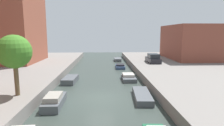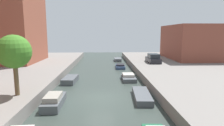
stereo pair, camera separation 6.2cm
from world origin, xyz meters
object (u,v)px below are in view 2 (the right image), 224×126
Objects in this scene: moored_boat_right_4 at (120,66)px; street_tree_2 at (14,52)px; low_block_right at (195,42)px; parked_car at (153,59)px; moored_boat_left_3 at (54,101)px; moored_boat_left_4 at (70,80)px; moored_boat_right_5 at (118,60)px; apartment_tower_far at (5,5)px; moored_boat_right_3 at (128,78)px; moored_boat_right_2 at (142,96)px.

street_tree_2 is at bearing -119.78° from moored_boat_right_4.
low_block_right is 3.54× the size of moored_boat_right_4.
parked_car is at bearing -152.43° from low_block_right.
moored_boat_left_3 is 18.07m from moored_boat_right_4.
moored_boat_right_5 is (7.00, 17.55, -0.02)m from moored_boat_left_4.
apartment_tower_far is at bearing -174.95° from low_block_right.
moored_boat_right_5 is (0.14, 8.37, 0.01)m from moored_boat_right_4.
parked_car is 1.25× the size of moored_boat_right_5.
street_tree_2 is at bearing -132.71° from parked_car.
moored_boat_right_2 is at bearing -87.09° from moored_boat_right_3.
moored_boat_left_4 is 0.99× the size of moored_boat_right_4.
low_block_right reaches higher than street_tree_2.
low_block_right is at bearing 16.75° from moored_boat_right_4.
moored_boat_left_3 is (-12.36, -16.33, -1.19)m from parked_car.
apartment_tower_far is 27.92m from moored_boat_right_2.
moored_boat_left_4 is 0.77× the size of moored_boat_right_2.
street_tree_2 is 1.55× the size of moored_boat_right_3.
moored_boat_left_3 is at bearing 2.10° from street_tree_2.
moored_boat_left_4 is at bearing -144.72° from parked_car.
moored_boat_right_5 is (-14.76, 3.89, -3.92)m from low_block_right.
street_tree_2 reaches higher than moored_boat_left_3.
apartment_tower_far reaches higher than moored_boat_right_3.
street_tree_2 reaches higher than moored_boat_right_3.
moored_boat_left_4 is at bearing -174.20° from moored_boat_right_3.
moored_boat_right_5 is at bearing 68.81° from street_tree_2.
moored_boat_right_2 is 1.28× the size of moored_boat_right_5.
apartment_tower_far is at bearing 117.33° from street_tree_2.
moored_boat_right_2 is (-4.85, -14.89, -1.35)m from parked_car.
moored_boat_left_4 is (-21.76, -13.66, -3.90)m from low_block_right.
moored_boat_right_5 reaches higher than moored_boat_right_2.
low_block_right reaches higher than moored_boat_right_2.
low_block_right is 2.72× the size of moored_boat_right_2.
moored_boat_right_4 reaches higher than moored_boat_left_4.
parked_car reaches higher than moored_boat_left_3.
moored_boat_right_3 is at bearing -122.89° from parked_car.
street_tree_2 reaches higher than moored_boat_left_4.
street_tree_2 is 1.40× the size of moored_boat_right_5.
moored_boat_left_3 reaches higher than moored_boat_right_4.
moored_boat_right_4 reaches higher than moored_boat_right_5.
parked_car is at bearing 35.28° from moored_boat_left_4.
street_tree_2 is 11.24m from moored_boat_right_2.
parked_car is at bearing -4.36° from apartment_tower_far.
moored_boat_right_5 is at bearing 90.67° from moored_boat_right_3.
parked_car reaches higher than moored_boat_right_3.
moored_boat_right_3 is at bearing 5.80° from moored_boat_left_4.
low_block_right is (34.00, 3.01, -6.38)m from apartment_tower_far.
parked_car is (-9.36, -4.89, -2.60)m from low_block_right.
moored_boat_left_4 is (2.77, 7.66, -4.12)m from street_tree_2.
moored_boat_left_4 is at bearing 90.35° from moored_boat_left_3.
low_block_right is 16.04m from moored_boat_right_4.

